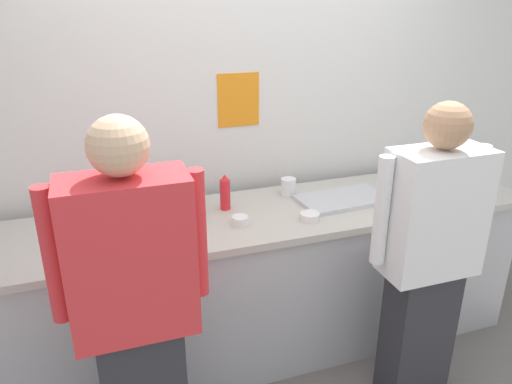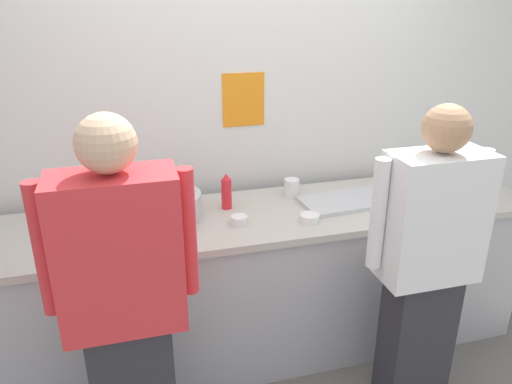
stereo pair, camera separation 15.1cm
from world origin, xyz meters
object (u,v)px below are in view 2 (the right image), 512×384
object	(u,v)px
chef_center	(426,263)
ramekin_yellow_sauce	(473,192)
ramekin_green_sauce	(239,220)
mixing_bowl_steel	(167,206)
deli_cup	(292,188)
sheet_tray	(346,201)
squeeze_bottle_primary	(226,192)
plate_stack_front	(86,230)
chef_near_left	(125,306)
ramekin_red_sauce	(310,218)

from	to	relation	value
chef_center	ramekin_yellow_sauce	bearing A→B (deg)	39.44
ramekin_green_sauce	chef_center	bearing A→B (deg)	-34.20
mixing_bowl_steel	ramekin_yellow_sauce	xyz separation A→B (m)	(1.80, -0.17, -0.05)
mixing_bowl_steel	deli_cup	size ratio (longest dim) A/B	3.54
chef_center	sheet_tray	size ratio (longest dim) A/B	3.12
chef_center	squeeze_bottle_primary	size ratio (longest dim) A/B	7.74
sheet_tray	ramekin_green_sauce	xyz separation A→B (m)	(-0.66, -0.11, 0.01)
plate_stack_front	ramekin_green_sauce	bearing A→B (deg)	-6.93
mixing_bowl_steel	ramekin_yellow_sauce	distance (m)	1.81
ramekin_green_sauce	ramekin_yellow_sauce	bearing A→B (deg)	0.38
mixing_bowl_steel	squeeze_bottle_primary	xyz separation A→B (m)	(0.34, 0.05, 0.03)
ramekin_green_sauce	deli_cup	xyz separation A→B (m)	(0.39, 0.30, 0.03)
sheet_tray	squeeze_bottle_primary	size ratio (longest dim) A/B	2.48
chef_near_left	deli_cup	size ratio (longest dim) A/B	15.68
chef_center	mixing_bowl_steel	distance (m)	1.35
plate_stack_front	deli_cup	distance (m)	1.18
mixing_bowl_steel	sheet_tray	world-z (taller)	mixing_bowl_steel
sheet_tray	mixing_bowl_steel	bearing A→B (deg)	176.14
ramekin_red_sauce	deli_cup	size ratio (longest dim) A/B	0.98
chef_center	ramekin_red_sauce	world-z (taller)	chef_center
chef_center	deli_cup	xyz separation A→B (m)	(-0.39, 0.83, 0.11)
chef_center	ramekin_yellow_sauce	xyz separation A→B (m)	(0.66, 0.54, 0.08)
squeeze_bottle_primary	ramekin_green_sauce	world-z (taller)	squeeze_bottle_primary
sheet_tray	ramekin_red_sauce	distance (m)	0.34
ramekin_green_sauce	deli_cup	bearing A→B (deg)	36.92
deli_cup	plate_stack_front	bearing A→B (deg)	-170.13
sheet_tray	deli_cup	world-z (taller)	deli_cup
plate_stack_front	ramekin_red_sauce	size ratio (longest dim) A/B	2.36
ramekin_red_sauce	deli_cup	distance (m)	0.37
plate_stack_front	ramekin_yellow_sauce	world-z (taller)	plate_stack_front
mixing_bowl_steel	ramekin_yellow_sauce	bearing A→B (deg)	-5.33
chef_center	deli_cup	size ratio (longest dim) A/B	15.18
sheet_tray	ramekin_red_sauce	xyz separation A→B (m)	(-0.29, -0.18, 0.01)
squeeze_bottle_primary	mixing_bowl_steel	bearing A→B (deg)	-172.35
sheet_tray	squeeze_bottle_primary	xyz separation A→B (m)	(-0.68, 0.11, 0.09)
ramekin_red_sauce	mixing_bowl_steel	bearing A→B (deg)	161.43
chef_center	chef_near_left	bearing A→B (deg)	-178.98
ramekin_red_sauce	deli_cup	world-z (taller)	deli_cup
squeeze_bottle_primary	deli_cup	bearing A→B (deg)	10.04
plate_stack_front	squeeze_bottle_primary	bearing A→B (deg)	9.78
plate_stack_front	chef_center	bearing A→B (deg)	-21.94
chef_near_left	ramekin_red_sauce	distance (m)	1.09
chef_near_left	plate_stack_front	distance (m)	0.67
deli_cup	mixing_bowl_steel	bearing A→B (deg)	-171.03
ramekin_yellow_sauce	sheet_tray	bearing A→B (deg)	172.75
chef_near_left	deli_cup	world-z (taller)	chef_near_left
mixing_bowl_steel	sheet_tray	size ratio (longest dim) A/B	0.73
chef_center	mixing_bowl_steel	xyz separation A→B (m)	(-1.14, 0.71, 0.12)
chef_center	ramekin_green_sauce	size ratio (longest dim) A/B	18.30
mixing_bowl_steel	ramekin_red_sauce	size ratio (longest dim) A/B	3.60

